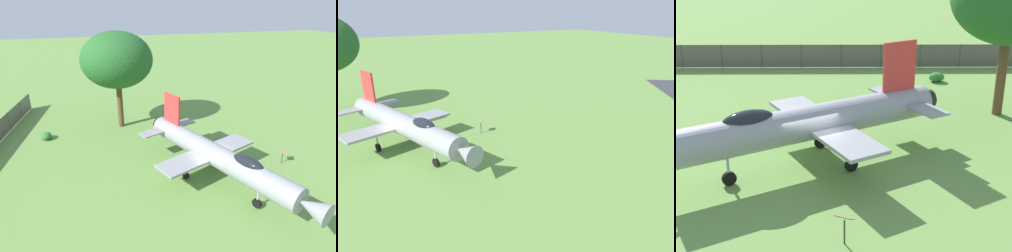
% 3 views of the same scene
% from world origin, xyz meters
% --- Properties ---
extents(ground_plane, '(200.00, 200.00, 0.00)m').
position_xyz_m(ground_plane, '(0.00, 0.00, 0.00)').
color(ground_plane, '#668E42').
extents(display_jet, '(14.03, 8.23, 5.15)m').
position_xyz_m(display_jet, '(-0.35, -0.13, 2.08)').
color(display_jet, gray).
rests_on(display_jet, ground_plane).
extents(perimeter_fence, '(34.18, 6.04, 1.87)m').
position_xyz_m(perimeter_fence, '(2.88, 17.35, 0.99)').
color(perimeter_fence, '#4C4238').
rests_on(perimeter_fence, ground_plane).
extents(shrub_near_fence, '(1.14, 0.94, 0.66)m').
position_xyz_m(shrub_near_fence, '(10.48, 11.88, 0.33)').
color(shrub_near_fence, '#2D7033').
rests_on(shrub_near_fence, ground_plane).
extents(info_plaque, '(0.72, 0.66, 1.14)m').
position_xyz_m(info_plaque, '(0.41, -6.17, 0.85)').
color(info_plaque, '#333333').
rests_on(info_plaque, ground_plane).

